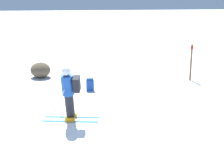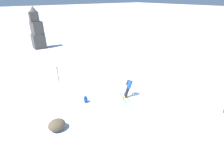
{
  "view_description": "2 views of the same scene",
  "coord_description": "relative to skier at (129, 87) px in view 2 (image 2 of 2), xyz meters",
  "views": [
    {
      "loc": [
        8.92,
        -1.6,
        3.42
      ],
      "look_at": [
        0.86,
        1.06,
        1.21
      ],
      "focal_mm": 50.0,
      "sensor_mm": 36.0,
      "label": 1
    },
    {
      "loc": [
        -8.32,
        -9.26,
        7.65
      ],
      "look_at": [
        -0.44,
        1.07,
        1.01
      ],
      "focal_mm": 28.0,
      "sensor_mm": 36.0,
      "label": 2
    }
  ],
  "objects": [
    {
      "name": "ground_plane",
      "position": [
        -0.39,
        0.08,
        -0.98
      ],
      "size": [
        300.0,
        300.0,
        0.0
      ],
      "primitive_type": "plane",
      "color": "white"
    },
    {
      "name": "skier",
      "position": [
        0.0,
        0.0,
        0.0
      ],
      "size": [
        1.46,
        1.74,
        1.78
      ],
      "rotation": [
        0.0,
        0.0,
        -0.37
      ],
      "color": "#1E7AC6",
      "rests_on": "ground"
    },
    {
      "name": "rock_pillar",
      "position": [
        -1.11,
        19.86,
        1.65
      ],
      "size": [
        1.85,
        1.62,
        6.28
      ],
      "color": "#4C4742",
      "rests_on": "ground"
    },
    {
      "name": "spare_backpack",
      "position": [
        -3.23,
        1.43,
        -0.73
      ],
      "size": [
        0.28,
        0.34,
        0.5
      ],
      "rotation": [
        0.0,
        0.0,
        4.5
      ],
      "color": "#194293",
      "rests_on": "ground"
    },
    {
      "name": "exposed_boulder_0",
      "position": [
        -6.25,
        -0.22,
        -0.62
      ],
      "size": [
        1.09,
        0.93,
        0.71
      ],
      "primitive_type": "ellipsoid",
      "color": "brown",
      "rests_on": "ground"
    },
    {
      "name": "trail_marker",
      "position": [
        -3.52,
        6.22,
        -0.06
      ],
      "size": [
        0.13,
        0.13,
        1.64
      ],
      "color": "brown",
      "rests_on": "ground"
    }
  ]
}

